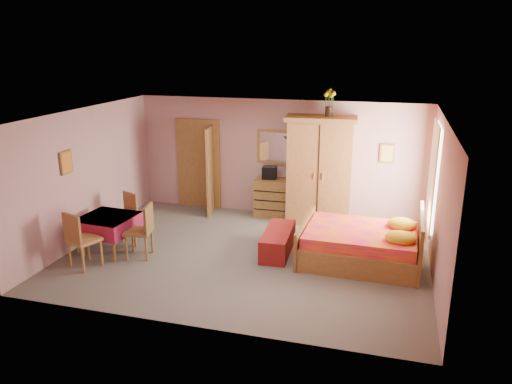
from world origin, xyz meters
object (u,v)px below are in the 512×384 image
(sunflower_vase, at_px, (329,103))
(chair_west, at_px, (74,228))
(chair_north, at_px, (124,216))
(bench, at_px, (278,241))
(stereo, at_px, (269,173))
(chair_south, at_px, (84,239))
(wardrobe, at_px, (319,171))
(floor_lamp, at_px, (288,178))
(dining_table, at_px, (109,234))
(chair_east, at_px, (138,231))
(wall_mirror, at_px, (278,147))
(chest_of_drawers, at_px, (275,198))
(bed, at_px, (361,235))

(sunflower_vase, height_order, chair_west, sunflower_vase)
(chair_north, bearing_deg, bench, -154.60)
(stereo, distance_m, chair_south, 4.28)
(bench, relative_size, chair_west, 1.59)
(wardrobe, relative_size, sunflower_vase, 4.14)
(floor_lamp, distance_m, dining_table, 4.01)
(stereo, xyz_separation_m, chair_east, (-1.73, -2.85, -0.50))
(wall_mirror, height_order, sunflower_vase, sunflower_vase)
(floor_lamp, relative_size, wardrobe, 0.79)
(bench, bearing_deg, chest_of_drawers, 104.97)
(wall_mirror, bearing_deg, bed, -41.86)
(bed, xyz_separation_m, dining_table, (-4.57, -0.83, -0.14))
(bed, distance_m, bench, 1.53)
(chest_of_drawers, height_order, wall_mirror, wall_mirror)
(floor_lamp, height_order, bench, floor_lamp)
(floor_lamp, height_order, chair_south, floor_lamp)
(floor_lamp, bearing_deg, chair_east, -127.00)
(stereo, relative_size, wardrobe, 0.13)
(wardrobe, bearing_deg, chair_east, -141.19)
(stereo, xyz_separation_m, sunflower_vase, (1.27, -0.06, 1.59))
(stereo, height_order, chair_west, stereo)
(wall_mirror, xyz_separation_m, sunflower_vase, (1.13, -0.25, 1.05))
(sunflower_vase, height_order, chair_north, sunflower_vase)
(chair_west, bearing_deg, floor_lamp, 127.45)
(bed, relative_size, chair_north, 2.34)
(wardrobe, bearing_deg, chair_west, -151.94)
(chair_north, relative_size, chair_east, 0.90)
(chest_of_drawers, height_order, sunflower_vase, sunflower_vase)
(sunflower_vase, relative_size, chair_south, 0.55)
(dining_table, bearing_deg, sunflower_vase, 36.54)
(dining_table, xyz_separation_m, chair_south, (-0.04, -0.70, 0.17))
(bench, xyz_separation_m, chair_west, (-3.77, -0.87, 0.19))
(wardrobe, bearing_deg, floor_lamp, 164.68)
(stereo, distance_m, bench, 2.23)
(sunflower_vase, bearing_deg, chair_north, -151.59)
(sunflower_vase, distance_m, bed, 2.97)
(bed, relative_size, dining_table, 2.24)
(chair_west, bearing_deg, dining_table, 94.11)
(floor_lamp, height_order, sunflower_vase, sunflower_vase)
(bench, bearing_deg, dining_table, -165.37)
(chair_west, relative_size, chair_east, 0.82)
(wall_mirror, bearing_deg, sunflower_vase, -7.96)
(wall_mirror, bearing_deg, wardrobe, -12.87)
(stereo, relative_size, bench, 0.23)
(dining_table, distance_m, chair_south, 0.72)
(chair_north, bearing_deg, dining_table, 119.98)
(bench, bearing_deg, bed, 1.15)
(bed, relative_size, chair_west, 2.58)
(sunflower_vase, relative_size, bed, 0.26)
(chest_of_drawers, relative_size, dining_table, 0.96)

